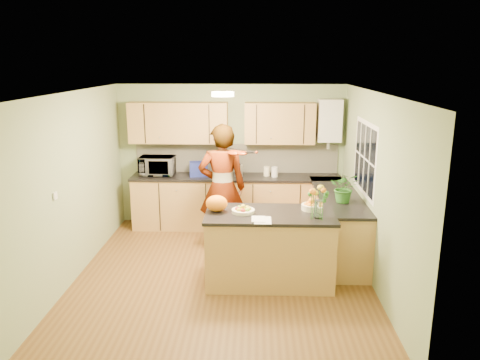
{
  "coord_description": "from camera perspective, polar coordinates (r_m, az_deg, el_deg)",
  "views": [
    {
      "loc": [
        0.45,
        -5.96,
        2.88
      ],
      "look_at": [
        0.22,
        0.5,
        1.24
      ],
      "focal_mm": 35.0,
      "sensor_mm": 36.0,
      "label": 1
    }
  ],
  "objects": [
    {
      "name": "kettle",
      "position": [
        8.09,
        -0.17,
        1.22
      ],
      "size": [
        0.15,
        0.15,
        0.28
      ],
      "rotation": [
        0.0,
        0.0,
        0.25
      ],
      "color": "silver",
      "rests_on": "back_counter"
    },
    {
      "name": "splashback",
      "position": [
        8.37,
        -0.42,
        2.69
      ],
      "size": [
        3.6,
        0.02,
        0.52
      ],
      "primitive_type": "cube",
      "color": "beige",
      "rests_on": "back_counter"
    },
    {
      "name": "light_switch",
      "position": [
        6.09,
        -21.61,
        -1.8
      ],
      "size": [
        0.02,
        0.09,
        0.09
      ],
      "primitive_type": "cube",
      "color": "white",
      "rests_on": "wall_left"
    },
    {
      "name": "ceiling_lamp",
      "position": [
        6.29,
        -2.12,
        10.43
      ],
      "size": [
        0.3,
        0.3,
        0.07
      ],
      "color": "#FFEABF",
      "rests_on": "ceiling"
    },
    {
      "name": "boiler",
      "position": [
        8.21,
        10.84,
        7.13
      ],
      "size": [
        0.4,
        0.3,
        0.86
      ],
      "color": "white",
      "rests_on": "wall_back"
    },
    {
      "name": "microwave",
      "position": [
        8.32,
        -10.06,
        1.72
      ],
      "size": [
        0.6,
        0.41,
        0.33
      ],
      "primitive_type": "imported",
      "rotation": [
        0.0,
        0.0,
        -0.01
      ],
      "color": "white",
      "rests_on": "back_counter"
    },
    {
      "name": "orange_bowl",
      "position": [
        6.27,
        8.69,
        -3.06
      ],
      "size": [
        0.26,
        0.26,
        0.15
      ],
      "color": "#F9EEC7",
      "rests_on": "peninsula_island"
    },
    {
      "name": "jar_white",
      "position": [
        8.09,
        4.25,
        0.98
      ],
      "size": [
        0.14,
        0.14,
        0.17
      ],
      "primitive_type": "cylinder",
      "rotation": [
        0.0,
        0.0,
        -0.37
      ],
      "color": "white",
      "rests_on": "back_counter"
    },
    {
      "name": "wall_right",
      "position": [
        6.37,
        16.03,
        -1.13
      ],
      "size": [
        0.02,
        4.5,
        2.5
      ],
      "primitive_type": "cube",
      "color": "#8FA777",
      "rests_on": "floor"
    },
    {
      "name": "ceiling",
      "position": [
        5.99,
        -2.33,
        10.61
      ],
      "size": [
        4.0,
        4.5,
        0.02
      ],
      "primitive_type": "cube",
      "color": "silver",
      "rests_on": "wall_back"
    },
    {
      "name": "papers",
      "position": [
        5.82,
        2.78,
        -4.9
      ],
      "size": [
        0.21,
        0.29,
        0.01
      ],
      "primitive_type": "cube",
      "color": "white",
      "rests_on": "peninsula_island"
    },
    {
      "name": "fruit_dish",
      "position": [
        6.09,
        0.39,
        -3.62
      ],
      "size": [
        0.3,
        0.3,
        0.1
      ],
      "color": "#F9EEC7",
      "rests_on": "peninsula_island"
    },
    {
      "name": "back_counter",
      "position": [
        8.28,
        -0.5,
        -2.66
      ],
      "size": [
        3.64,
        0.62,
        0.94
      ],
      "color": "tan",
      "rests_on": "floor"
    },
    {
      "name": "wall_front",
      "position": [
        4.08,
        -4.52,
        -9.37
      ],
      "size": [
        4.0,
        0.02,
        2.5
      ],
      "primitive_type": "cube",
      "color": "#8FA777",
      "rests_on": "floor"
    },
    {
      "name": "window_right",
      "position": [
        6.87,
        14.97,
        2.61
      ],
      "size": [
        0.01,
        1.3,
        1.05
      ],
      "color": "white",
      "rests_on": "wall_right"
    },
    {
      "name": "violin",
      "position": [
        6.81,
        -0.69,
        3.35
      ],
      "size": [
        0.57,
        0.5,
        0.14
      ],
      "primitive_type": null,
      "rotation": [
        0.17,
        0.0,
        -0.61
      ],
      "color": "#541905",
      "rests_on": "violinist"
    },
    {
      "name": "floor",
      "position": [
        6.64,
        -2.11,
        -11.48
      ],
      "size": [
        4.5,
        4.5,
        0.0
      ],
      "primitive_type": "plane",
      "color": "brown",
      "rests_on": "ground"
    },
    {
      "name": "violinist",
      "position": [
        7.17,
        -2.19,
        -0.99
      ],
      "size": [
        0.77,
        0.55,
        1.99
      ],
      "primitive_type": "imported",
      "rotation": [
        0.0,
        0.0,
        3.25
      ],
      "color": "#E1AB89",
      "rests_on": "floor"
    },
    {
      "name": "right_counter",
      "position": [
        7.33,
        11.76,
        -5.23
      ],
      "size": [
        0.62,
        2.24,
        0.94
      ],
      "color": "tan",
      "rests_on": "floor"
    },
    {
      "name": "peninsula_island",
      "position": [
        6.28,
        3.61,
        -8.21
      ],
      "size": [
        1.69,
        0.86,
        0.97
      ],
      "color": "tan",
      "rests_on": "floor"
    },
    {
      "name": "jar_cream",
      "position": [
        8.15,
        3.28,
        1.07
      ],
      "size": [
        0.14,
        0.14,
        0.17
      ],
      "primitive_type": "cylinder",
      "rotation": [
        0.0,
        0.0,
        0.4
      ],
      "color": "#F9EEC7",
      "rests_on": "back_counter"
    },
    {
      "name": "blue_box",
      "position": [
        8.17,
        -5.07,
        1.36
      ],
      "size": [
        0.34,
        0.27,
        0.25
      ],
      "primitive_type": "cube",
      "rotation": [
        0.0,
        0.0,
        0.16
      ],
      "color": "navy",
      "rests_on": "back_counter"
    },
    {
      "name": "potted_plant",
      "position": [
        6.74,
        12.64,
        -0.91
      ],
      "size": [
        0.44,
        0.4,
        0.43
      ],
      "primitive_type": "imported",
      "rotation": [
        0.0,
        0.0,
        -0.18
      ],
      "color": "#2C6923",
      "rests_on": "right_counter"
    },
    {
      "name": "wall_left",
      "position": [
        6.65,
        -19.68,
        -0.79
      ],
      "size": [
        0.02,
        4.5,
        2.5
      ],
      "primitive_type": "cube",
      "color": "#8FA777",
      "rests_on": "floor"
    },
    {
      "name": "orange_bag",
      "position": [
        6.14,
        -2.87,
        -2.86
      ],
      "size": [
        0.32,
        0.29,
        0.22
      ],
      "primitive_type": "ellipsoid",
      "rotation": [
        0.0,
        0.0,
        0.17
      ],
      "color": "orange",
      "rests_on": "peninsula_island"
    },
    {
      "name": "upper_cabinets",
      "position": [
        8.13,
        -2.44,
        6.97
      ],
      "size": [
        3.2,
        0.34,
        0.7
      ],
      "color": "tan",
      "rests_on": "wall_back"
    },
    {
      "name": "wall_back",
      "position": [
        8.38,
        -1.11,
        3.05
      ],
      "size": [
        4.0,
        0.02,
        2.5
      ],
      "primitive_type": "cube",
      "color": "#8FA777",
      "rests_on": "floor"
    },
    {
      "name": "flower_vase",
      "position": [
        5.89,
        9.63,
        -1.52
      ],
      "size": [
        0.27,
        0.27,
        0.5
      ],
      "rotation": [
        0.0,
        0.0,
        0.01
      ],
      "color": "silver",
      "rests_on": "peninsula_island"
    }
  ]
}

